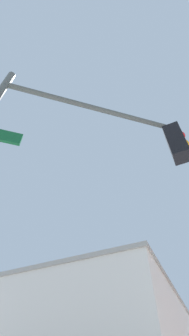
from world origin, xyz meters
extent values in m
cylinder|color=#474C47|center=(-5.67, -6.24, 4.90)|extent=(2.33, 2.03, 0.09)
cube|color=black|center=(-4.54, -5.25, 4.45)|extent=(0.28, 0.28, 0.80)
sphere|color=red|center=(-4.43, -5.15, 4.70)|extent=(0.18, 0.18, 0.18)
sphere|color=orange|center=(-4.43, -5.15, 4.45)|extent=(0.18, 0.18, 0.18)
sphere|color=green|center=(-4.43, -5.15, 4.20)|extent=(0.18, 0.18, 0.18)
cube|color=#9D998E|center=(-15.15, 20.43, 9.73)|extent=(14.59, 25.17, 0.40)
camera|label=1|loc=(-4.82, -8.05, 1.26)|focal=24.51mm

